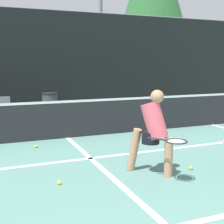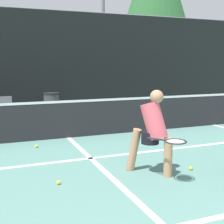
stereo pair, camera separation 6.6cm
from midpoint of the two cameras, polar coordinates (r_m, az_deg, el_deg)
court_service_line at (r=6.23m, az=-3.63°, el=-8.42°), size 8.25×0.10×0.01m
court_center_mark at (r=5.78m, az=-2.08°, el=-9.81°), size 0.10×4.70×0.01m
net at (r=7.85m, az=-7.83°, el=-1.05°), size 11.09×0.09×1.07m
fence_back at (r=10.87m, az=-12.03°, el=8.47°), size 24.00×0.06×3.63m
player_practicing at (r=5.23m, az=7.85°, el=-3.16°), size 0.73×1.17×1.44m
tennis_ball_scattered_0 at (r=5.01m, az=-9.39°, el=-12.59°), size 0.07×0.07×0.07m
tennis_ball_scattered_1 at (r=7.43m, az=12.51°, el=-5.53°), size 0.07×0.07×0.07m
tennis_ball_scattered_2 at (r=7.17m, az=-13.37°, el=-6.08°), size 0.07×0.07×0.07m
tennis_ball_scattered_10 at (r=5.74m, az=14.54°, el=-9.93°), size 0.07×0.07×0.07m
trash_bin at (r=10.12m, az=-10.79°, el=0.86°), size 0.51×0.51×0.93m
parked_car at (r=16.48m, az=2.37°, el=4.37°), size 1.79×4.29×1.31m
building_far at (r=25.07m, az=-17.62°, el=9.98°), size 36.00×2.40×5.00m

